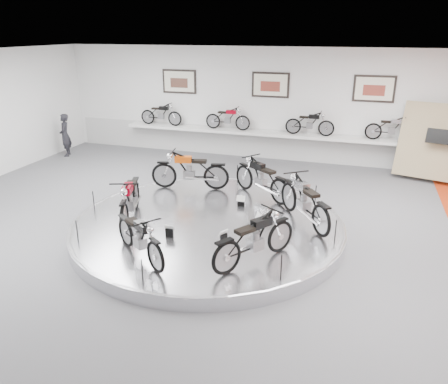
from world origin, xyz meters
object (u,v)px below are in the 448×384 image
(bike_b, at_px, (261,178))
(display_platform, at_px, (208,226))
(visitor, at_px, (65,135))
(bike_a, at_px, (304,200))
(bike_d, at_px, (130,199))
(bike_f, at_px, (255,238))
(bike_e, at_px, (139,237))
(bike_c, at_px, (190,170))
(shelf, at_px, (267,134))

(bike_b, bearing_deg, display_platform, 102.41)
(visitor, bearing_deg, bike_a, 37.67)
(bike_d, xyz_separation_m, bike_f, (3.26, -1.04, -0.04))
(bike_f, bearing_deg, bike_e, 137.28)
(bike_d, distance_m, bike_f, 3.42)
(bike_f, bearing_deg, bike_d, 105.92)
(display_platform, bearing_deg, bike_d, -162.48)
(display_platform, xyz_separation_m, bike_c, (-1.23, 1.93, 0.70))
(visitor, bearing_deg, display_platform, 28.62)
(bike_a, bearing_deg, bike_c, 31.26)
(bike_e, bearing_deg, bike_d, 160.42)
(bike_c, xyz_separation_m, bike_e, (0.57, -4.05, -0.07))
(bike_c, height_order, visitor, visitor)
(bike_c, distance_m, bike_f, 4.46)
(shelf, bearing_deg, bike_e, -94.42)
(bike_b, height_order, bike_f, bike_b)
(shelf, distance_m, bike_a, 6.22)
(bike_d, bearing_deg, bike_b, 114.89)
(visitor, bearing_deg, shelf, 74.00)
(bike_b, distance_m, visitor, 8.68)
(display_platform, distance_m, visitor, 8.78)
(bike_b, bearing_deg, bike_a, 170.00)
(bike_c, relative_size, bike_e, 1.15)
(display_platform, distance_m, bike_c, 2.40)
(bike_a, bearing_deg, visitor, 29.88)
(bike_a, relative_size, visitor, 1.19)
(shelf, bearing_deg, bike_b, -79.45)
(bike_b, bearing_deg, shelf, -43.75)
(bike_e, xyz_separation_m, bike_f, (2.18, 0.53, 0.04))
(display_platform, relative_size, bike_d, 3.40)
(visitor, bearing_deg, bike_f, 25.85)
(visitor, bearing_deg, bike_c, 36.93)
(bike_a, bearing_deg, shelf, -16.48)
(shelf, xyz_separation_m, bike_c, (-1.23, -4.47, -0.15))
(bike_f, bearing_deg, display_platform, 77.33)
(bike_a, height_order, bike_d, bike_a)
(bike_e, xyz_separation_m, visitor, (-6.74, 6.80, 0.02))
(shelf, height_order, bike_d, bike_d)
(bike_a, height_order, bike_e, bike_a)
(display_platform, height_order, bike_a, bike_a)
(bike_c, bearing_deg, bike_a, 146.46)
(bike_f, xyz_separation_m, visitor, (-8.92, 6.27, -0.01))
(bike_b, height_order, bike_e, bike_b)
(bike_b, distance_m, bike_e, 4.31)
(bike_e, bearing_deg, bike_b, 105.63)
(bike_c, relative_size, bike_d, 1.00)
(shelf, xyz_separation_m, bike_e, (-0.66, -8.52, -0.22))
(bike_f, bearing_deg, visitor, 88.44)
(bike_a, distance_m, bike_e, 3.89)
(bike_c, height_order, bike_e, bike_c)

